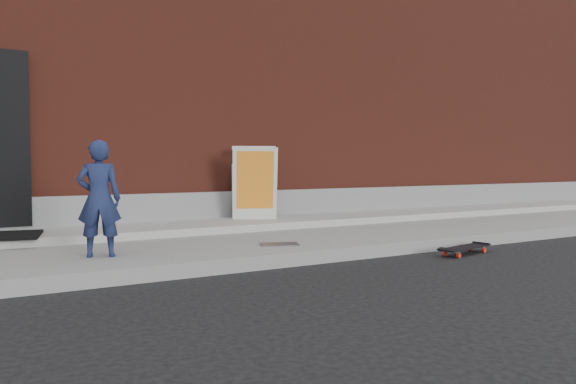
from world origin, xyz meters
TOP-DOWN VIEW (x-y plane):
  - ground at (0.00, 0.00)m, footprint 80.00×80.00m
  - sidewalk at (0.00, 1.50)m, footprint 20.00×3.00m
  - apron at (0.00, 2.40)m, footprint 20.00×1.20m
  - building at (-0.00, 6.99)m, footprint 20.00×8.10m
  - child at (-1.67, 0.77)m, footprint 0.49×0.40m
  - skateboard at (2.33, -0.34)m, footprint 0.86×0.38m
  - pizza_sign at (0.98, 2.58)m, footprint 0.91×0.98m
  - utility_plate at (0.30, 0.57)m, footprint 0.51×0.42m

SIDE VIEW (x-z plane):
  - ground at x=0.00m, z-range 0.00..0.00m
  - sidewalk at x=0.00m, z-range 0.00..0.15m
  - skateboard at x=2.33m, z-range 0.03..0.12m
  - utility_plate at x=0.30m, z-range 0.15..0.16m
  - apron at x=0.00m, z-range 0.15..0.25m
  - child at x=-1.67m, z-range 0.15..1.33m
  - pizza_sign at x=0.98m, z-range 0.25..1.35m
  - building at x=0.00m, z-range 0.00..5.00m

